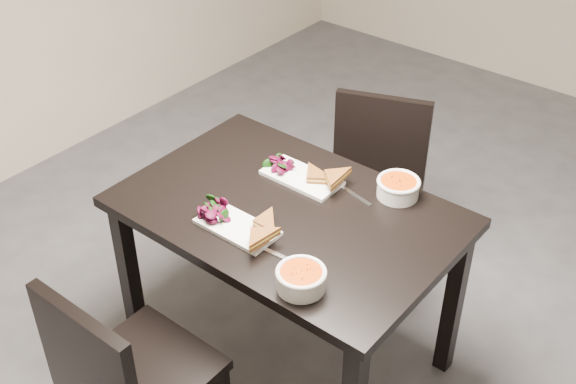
% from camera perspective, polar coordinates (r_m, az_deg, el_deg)
% --- Properties ---
extents(ground, '(5.00, 5.00, 0.00)m').
position_cam_1_polar(ground, '(3.23, 11.94, -11.27)').
color(ground, '#47474C').
rests_on(ground, ground).
extents(table, '(1.20, 0.80, 0.75)m').
position_cam_1_polar(table, '(2.67, 0.00, -2.95)').
color(table, black).
rests_on(table, ground).
extents(chair_near, '(0.42, 0.42, 0.85)m').
position_cam_1_polar(chair_near, '(2.46, -12.80, -13.83)').
color(chair_near, black).
rests_on(chair_near, ground).
extents(chair_far, '(0.54, 0.54, 0.85)m').
position_cam_1_polar(chair_far, '(3.23, 6.71, 0.81)').
color(chair_far, black).
rests_on(chair_far, ground).
extents(plate_near, '(0.29, 0.15, 0.01)m').
position_cam_1_polar(plate_near, '(2.52, -4.00, -2.78)').
color(plate_near, white).
rests_on(plate_near, table).
extents(sandwich_near, '(0.15, 0.11, 0.05)m').
position_cam_1_polar(sandwich_near, '(2.47, -2.68, -2.64)').
color(sandwich_near, '#96531F').
rests_on(sandwich_near, plate_near).
extents(salad_near, '(0.09, 0.08, 0.04)m').
position_cam_1_polar(salad_near, '(2.55, -5.69, -1.42)').
color(salad_near, black).
rests_on(salad_near, plate_near).
extents(soup_bowl_near, '(0.16, 0.16, 0.07)m').
position_cam_1_polar(soup_bowl_near, '(2.26, 1.03, -6.76)').
color(soup_bowl_near, white).
rests_on(soup_bowl_near, table).
extents(cutlery_near, '(0.18, 0.03, 0.00)m').
position_cam_1_polar(cutlery_near, '(2.41, -1.23, -4.77)').
color(cutlery_near, silver).
rests_on(cutlery_near, table).
extents(plate_far, '(0.30, 0.15, 0.02)m').
position_cam_1_polar(plate_far, '(2.75, 1.09, 1.14)').
color(plate_far, white).
rests_on(plate_far, table).
extents(sandwich_far, '(0.19, 0.18, 0.05)m').
position_cam_1_polar(sandwich_far, '(2.69, 1.99, 1.07)').
color(sandwich_far, '#96531F').
rests_on(sandwich_far, plate_far).
extents(salad_far, '(0.09, 0.08, 0.04)m').
position_cam_1_polar(salad_far, '(2.79, -0.53, 2.34)').
color(salad_far, black).
rests_on(salad_far, plate_far).
extents(soup_bowl_far, '(0.16, 0.16, 0.07)m').
position_cam_1_polar(soup_bowl_far, '(2.68, 8.64, 0.40)').
color(soup_bowl_far, white).
rests_on(soup_bowl_far, table).
extents(cutlery_far, '(0.18, 0.05, 0.00)m').
position_cam_1_polar(cutlery_far, '(2.69, 5.14, -0.17)').
color(cutlery_far, silver).
rests_on(cutlery_far, table).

